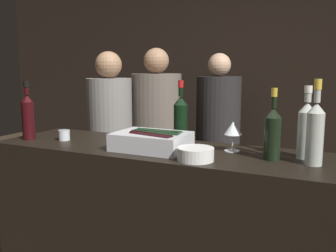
{
  "coord_description": "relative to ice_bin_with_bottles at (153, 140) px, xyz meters",
  "views": [
    {
      "loc": [
        0.86,
        -1.5,
        1.53
      ],
      "look_at": [
        0.0,
        0.31,
        1.21
      ],
      "focal_mm": 40.0,
      "sensor_mm": 36.0,
      "label": 1
    }
  ],
  "objects": [
    {
      "name": "wall_back_chalkboard",
      "position": [
        0.05,
        2.12,
        0.25
      ],
      "size": [
        6.4,
        0.06,
        2.8
      ],
      "color": "black",
      "rests_on": "ground_plane"
    },
    {
      "name": "bar_counter",
      "position": [
        0.05,
        0.06,
        -0.6
      ],
      "size": [
        1.98,
        0.56,
        1.09
      ],
      "color": "black",
      "rests_on": "ground_plane"
    },
    {
      "name": "ice_bin_with_bottles",
      "position": [
        0.0,
        0.0,
        0.0
      ],
      "size": [
        0.38,
        0.28,
        0.11
      ],
      "color": "silver",
      "rests_on": "bar_counter"
    },
    {
      "name": "bowl_white",
      "position": [
        0.29,
        -0.11,
        -0.02
      ],
      "size": [
        0.17,
        0.17,
        0.06
      ],
      "color": "white",
      "rests_on": "bar_counter"
    },
    {
      "name": "wine_glass",
      "position": [
        0.39,
        0.15,
        0.06
      ],
      "size": [
        0.09,
        0.09,
        0.16
      ],
      "color": "silver",
      "rests_on": "bar_counter"
    },
    {
      "name": "candle_votive",
      "position": [
        -0.6,
        0.01,
        -0.02
      ],
      "size": [
        0.07,
        0.07,
        0.06
      ],
      "color": "silver",
      "rests_on": "bar_counter"
    },
    {
      "name": "red_wine_bottle_black_foil",
      "position": [
        -0.82,
        -0.06,
        0.1
      ],
      "size": [
        0.07,
        0.07,
        0.35
      ],
      "color": "black",
      "rests_on": "bar_counter"
    },
    {
      "name": "rose_wine_bottle",
      "position": [
        0.8,
        0.04,
        0.1
      ],
      "size": [
        0.08,
        0.08,
        0.39
      ],
      "color": "#B2B7AD",
      "rests_on": "bar_counter"
    },
    {
      "name": "white_wine_bottle",
      "position": [
        0.75,
        0.15,
        0.1
      ],
      "size": [
        0.08,
        0.08,
        0.35
      ],
      "color": "#B2B7AD",
      "rests_on": "bar_counter"
    },
    {
      "name": "champagne_bottle",
      "position": [
        0.61,
        0.05,
        0.08
      ],
      "size": [
        0.08,
        0.08,
        0.34
      ],
      "color": "black",
      "rests_on": "bar_counter"
    },
    {
      "name": "red_wine_bottle_burgundy",
      "position": [
        0.05,
        0.26,
        0.09
      ],
      "size": [
        0.08,
        0.08,
        0.36
      ],
      "color": "black",
      "rests_on": "bar_counter"
    },
    {
      "name": "person_in_hoodie",
      "position": [
        -0.52,
        1.06,
        -0.22
      ],
      "size": [
        0.42,
        0.42,
        1.68
      ],
      "rotation": [
        0.0,
        0.0,
        2.77
      ],
      "color": "black",
      "rests_on": "ground_plane"
    },
    {
      "name": "person_blond_tee",
      "position": [
        -0.79,
        0.76,
        -0.23
      ],
      "size": [
        0.36,
        0.36,
        1.65
      ],
      "rotation": [
        0.0,
        0.0,
        -1.1
      ],
      "color": "black",
      "rests_on": "ground_plane"
    },
    {
      "name": "person_grey_polo",
      "position": [
        -0.14,
        1.58,
        -0.24
      ],
      "size": [
        0.41,
        0.41,
        1.65
      ],
      "rotation": [
        0.0,
        0.0,
        1.19
      ],
      "color": "black",
      "rests_on": "ground_plane"
    }
  ]
}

